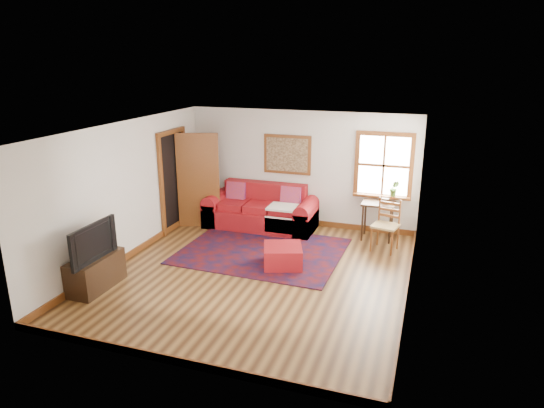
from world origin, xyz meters
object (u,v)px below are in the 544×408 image
(red_leather_sofa, at_px, (261,213))
(side_table, at_px, (378,209))
(red_ottoman, at_px, (283,256))
(ladder_back_chair, at_px, (387,223))
(media_cabinet, at_px, (96,272))

(red_leather_sofa, height_order, side_table, red_leather_sofa)
(red_ottoman, distance_m, ladder_back_chair, 2.18)
(media_cabinet, bearing_deg, side_table, 42.48)
(side_table, distance_m, media_cabinet, 5.43)
(red_leather_sofa, distance_m, red_ottoman, 2.14)
(red_leather_sofa, height_order, red_ottoman, red_leather_sofa)
(ladder_back_chair, bearing_deg, media_cabinet, -143.24)
(red_leather_sofa, height_order, ladder_back_chair, ladder_back_chair)
(side_table, bearing_deg, media_cabinet, -137.52)
(red_leather_sofa, xyz_separation_m, red_ottoman, (1.07, -1.85, -0.12))
(side_table, height_order, media_cabinet, side_table)
(media_cabinet, bearing_deg, red_leather_sofa, 67.22)
(ladder_back_chair, xyz_separation_m, media_cabinet, (-4.22, -3.15, -0.26))
(red_leather_sofa, xyz_separation_m, ladder_back_chair, (2.71, -0.46, 0.23))
(red_ottoman, distance_m, side_table, 2.41)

